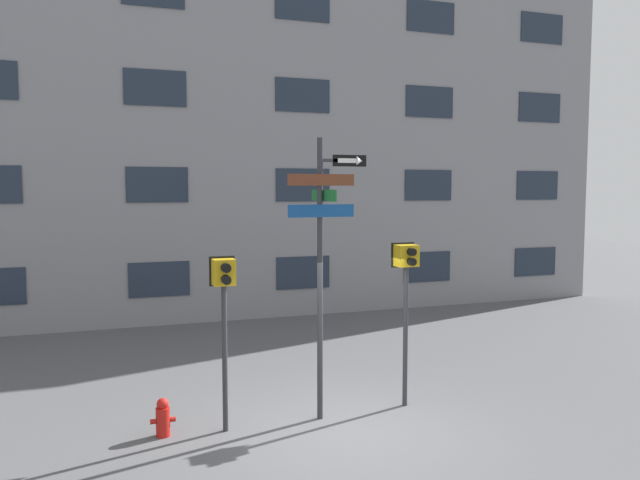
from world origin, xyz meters
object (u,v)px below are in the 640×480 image
pedestrian_signal_left (224,295)px  pedestrian_signal_right (406,278)px  street_sign_pole (323,250)px  fire_hydrant (163,418)px

pedestrian_signal_left → pedestrian_signal_right: bearing=2.0°
street_sign_pole → pedestrian_signal_right: (1.49, 0.10, -0.53)m
pedestrian_signal_right → fire_hydrant: 4.40m
street_sign_pole → pedestrian_signal_right: bearing=3.8°
street_sign_pole → pedestrian_signal_right: 1.59m
fire_hydrant → pedestrian_signal_right: bearing=-0.1°
fire_hydrant → street_sign_pole: bearing=-2.5°
pedestrian_signal_left → fire_hydrant: pedestrian_signal_left is taller
pedestrian_signal_right → fire_hydrant: bearing=179.9°
pedestrian_signal_left → street_sign_pole: bearing=0.2°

